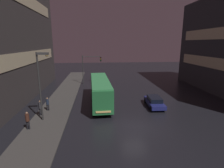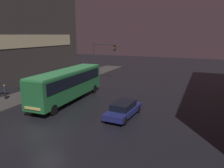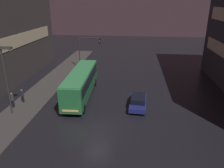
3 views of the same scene
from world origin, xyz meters
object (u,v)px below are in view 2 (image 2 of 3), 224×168
Objects in this scene: bus_near at (68,82)px; car_taxi at (123,109)px; pedestrian_near at (5,91)px; traffic_light_main at (101,54)px.

bus_near is 7.59m from car_taxi.
traffic_light_main is at bearing -110.52° from pedestrian_near.
traffic_light_main reaches higher than car_taxi.
bus_near is 2.42× the size of car_taxi.
traffic_light_main reaches higher than bus_near.
car_taxi is 13.74m from pedestrian_near.
bus_near is at bearing -12.81° from car_taxi.
bus_near reaches higher than car_taxi.
car_taxi is 0.79× the size of traffic_light_main.
car_taxi is 16.97m from traffic_light_main.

